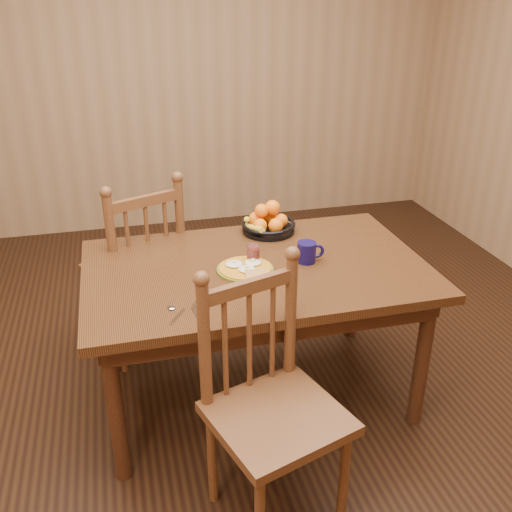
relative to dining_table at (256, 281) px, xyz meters
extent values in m
cube|color=black|center=(0.00, 0.00, -0.67)|extent=(4.50, 5.00, 0.01)
cube|color=olive|center=(0.00, 2.50, 0.68)|extent=(4.50, 0.01, 2.70)
cube|color=black|center=(0.00, 0.00, 0.06)|extent=(1.60, 1.00, 0.04)
cube|color=black|center=(0.00, 0.42, -0.01)|extent=(1.40, 0.04, 0.10)
cube|color=black|center=(0.00, -0.42, -0.01)|extent=(1.40, 0.04, 0.10)
cube|color=black|center=(0.72, 0.00, -0.01)|extent=(0.04, 0.84, 0.10)
cube|color=black|center=(-0.72, 0.00, -0.01)|extent=(0.04, 0.84, 0.10)
cylinder|color=black|center=(-0.70, -0.40, -0.31)|extent=(0.07, 0.07, 0.70)
cylinder|color=black|center=(0.70, -0.40, -0.31)|extent=(0.07, 0.07, 0.70)
cylinder|color=black|center=(-0.70, 0.40, -0.31)|extent=(0.07, 0.07, 0.70)
cylinder|color=black|center=(0.70, 0.40, -0.31)|extent=(0.07, 0.07, 0.70)
cube|color=#472415|center=(-0.55, 0.61, -0.18)|extent=(0.62, 0.60, 0.04)
cylinder|color=#472415|center=(-0.44, 0.86, -0.43)|extent=(0.04, 0.04, 0.47)
cylinder|color=#472415|center=(-0.80, 0.71, -0.43)|extent=(0.04, 0.04, 0.47)
cylinder|color=#472415|center=(-0.30, 0.52, -0.43)|extent=(0.04, 0.04, 0.47)
cylinder|color=#472415|center=(-0.66, 0.37, -0.43)|extent=(0.04, 0.04, 0.47)
cylinder|color=#472415|center=(-0.29, 0.50, 0.11)|extent=(0.05, 0.05, 0.56)
cylinder|color=#472415|center=(-0.65, 0.35, 0.11)|extent=(0.05, 0.05, 0.56)
cylinder|color=#472415|center=(-0.47, 0.42, 0.05)|extent=(0.02, 0.02, 0.43)
cube|color=#472415|center=(-0.47, 0.42, 0.30)|extent=(0.37, 0.18, 0.05)
cube|color=#472415|center=(-0.10, -0.74, -0.19)|extent=(0.58, 0.57, 0.04)
cylinder|color=#472415|center=(0.13, -0.85, -0.44)|extent=(0.04, 0.04, 0.46)
cylinder|color=#472415|center=(-0.34, -0.62, -0.44)|extent=(0.04, 0.04, 0.46)
cylinder|color=#472415|center=(0.02, -0.51, -0.44)|extent=(0.04, 0.04, 0.46)
cylinder|color=#472415|center=(-0.35, -0.60, 0.09)|extent=(0.05, 0.05, 0.55)
cylinder|color=#472415|center=(0.02, -0.49, 0.09)|extent=(0.05, 0.05, 0.55)
cylinder|color=#472415|center=(-0.17, -0.54, 0.04)|extent=(0.02, 0.02, 0.43)
cube|color=#472415|center=(-0.17, -0.54, 0.28)|extent=(0.37, 0.15, 0.05)
cylinder|color=#59601E|center=(-0.06, -0.04, 0.09)|extent=(0.26, 0.26, 0.01)
cylinder|color=#BD7A18|center=(-0.06, -0.04, 0.10)|extent=(0.24, 0.24, 0.01)
ellipsoid|color=silver|center=(-0.11, 0.00, 0.11)|extent=(0.08, 0.08, 0.01)
cube|color=#F2E08C|center=(-0.11, 0.00, 0.12)|extent=(0.02, 0.02, 0.01)
ellipsoid|color=silver|center=(-0.02, -0.01, 0.11)|extent=(0.08, 0.08, 0.01)
cube|color=#F2E08C|center=(-0.02, -0.01, 0.12)|extent=(0.02, 0.02, 0.01)
ellipsoid|color=silver|center=(-0.06, -0.07, 0.11)|extent=(0.08, 0.08, 0.01)
cube|color=#F2E08C|center=(-0.06, -0.07, 0.12)|extent=(0.02, 0.02, 0.01)
cube|color=brown|center=(-0.03, -0.14, 0.11)|extent=(0.12, 0.12, 0.01)
cube|color=silver|center=(-0.34, -0.38, 0.09)|extent=(0.03, 0.15, 0.00)
cube|color=silver|center=(-0.33, -0.29, 0.09)|extent=(0.03, 0.05, 0.00)
cube|color=silver|center=(-0.42, -0.37, 0.09)|extent=(0.07, 0.11, 0.00)
ellipsoid|color=silver|center=(-0.43, -0.29, 0.09)|extent=(0.03, 0.04, 0.01)
cylinder|color=#0F0A39|center=(0.24, -0.02, 0.13)|extent=(0.09, 0.09, 0.10)
torus|color=#0F0A39|center=(0.29, -0.02, 0.13)|extent=(0.07, 0.02, 0.07)
cylinder|color=black|center=(0.24, -0.02, 0.18)|extent=(0.08, 0.08, 0.00)
cylinder|color=silver|center=(-0.01, 0.03, 0.13)|extent=(0.06, 0.06, 0.09)
cylinder|color=maroon|center=(-0.01, 0.03, 0.12)|extent=(0.05, 0.05, 0.07)
cylinder|color=black|center=(0.17, 0.38, 0.09)|extent=(0.28, 0.28, 0.02)
torus|color=black|center=(0.17, 0.38, 0.13)|extent=(0.29, 0.29, 0.02)
cylinder|color=black|center=(0.17, 0.38, 0.09)|extent=(0.10, 0.10, 0.01)
sphere|color=orange|center=(0.24, 0.38, 0.14)|extent=(0.07, 0.07, 0.07)
sphere|color=orange|center=(0.19, 0.45, 0.14)|extent=(0.08, 0.08, 0.08)
sphere|color=orange|center=(0.11, 0.42, 0.15)|extent=(0.08, 0.08, 0.08)
sphere|color=orange|center=(0.11, 0.34, 0.14)|extent=(0.07, 0.07, 0.07)
sphere|color=orange|center=(0.19, 0.31, 0.14)|extent=(0.08, 0.08, 0.08)
sphere|color=orange|center=(0.20, 0.41, 0.21)|extent=(0.08, 0.08, 0.08)
sphere|color=orange|center=(0.13, 0.39, 0.20)|extent=(0.07, 0.07, 0.07)
cylinder|color=yellow|center=(0.08, 0.34, 0.13)|extent=(0.10, 0.17, 0.07)
camera|label=1|loc=(-0.60, -2.33, 1.29)|focal=40.00mm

